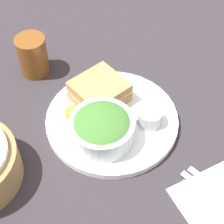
# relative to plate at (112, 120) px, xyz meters

# --- Properties ---
(ground_plane) EXTENTS (4.00, 4.00, 0.00)m
(ground_plane) POSITION_rel_plate_xyz_m (0.00, 0.00, -0.01)
(ground_plane) COLOR #2D282D
(plate) EXTENTS (0.30, 0.30, 0.02)m
(plate) POSITION_rel_plate_xyz_m (0.00, 0.00, 0.00)
(plate) COLOR white
(plate) RESTS_ON ground_plane
(sandwich) EXTENTS (0.13, 0.13, 0.05)m
(sandwich) POSITION_rel_plate_xyz_m (0.06, -0.00, 0.03)
(sandwich) COLOR #A37A4C
(sandwich) RESTS_ON plate
(salad_bowl) EXTENTS (0.14, 0.14, 0.06)m
(salad_bowl) POSITION_rel_plate_xyz_m (-0.04, 0.04, 0.04)
(salad_bowl) COLOR silver
(salad_bowl) RESTS_ON plate
(dressing_cup) EXTENTS (0.05, 0.05, 0.04)m
(dressing_cup) POSITION_rel_plate_xyz_m (-0.05, -0.07, 0.03)
(dressing_cup) COLOR #B7B7BC
(dressing_cup) RESTS_ON plate
(orange_wedge) EXTENTS (0.04, 0.04, 0.04)m
(orange_wedge) POSITION_rel_plate_xyz_m (0.03, 0.08, 0.03)
(orange_wedge) COLOR orange
(orange_wedge) RESTS_ON plate
(drink_glass) EXTENTS (0.07, 0.07, 0.10)m
(drink_glass) POSITION_rel_plate_xyz_m (0.24, 0.10, 0.04)
(drink_glass) COLOR brown
(drink_glass) RESTS_ON ground_plane
(napkin) EXTENTS (0.13, 0.15, 0.00)m
(napkin) POSITION_rel_plate_xyz_m (-0.27, -0.09, -0.01)
(napkin) COLOR white
(napkin) RESTS_ON ground_plane
(fork) EXTENTS (0.16, 0.07, 0.01)m
(fork) POSITION_rel_plate_xyz_m (-0.26, -0.11, -0.00)
(fork) COLOR silver
(fork) RESTS_ON napkin
(knife) EXTENTS (0.17, 0.07, 0.01)m
(knife) POSITION_rel_plate_xyz_m (-0.27, -0.09, -0.00)
(knife) COLOR silver
(knife) RESTS_ON napkin
(spoon) EXTENTS (0.14, 0.06, 0.01)m
(spoon) POSITION_rel_plate_xyz_m (-0.27, -0.08, -0.00)
(spoon) COLOR silver
(spoon) RESTS_ON napkin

